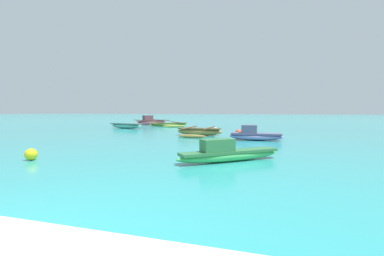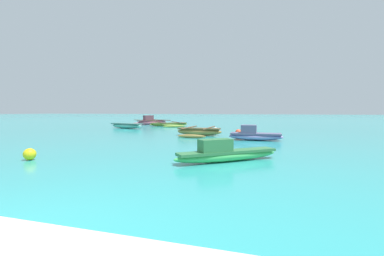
{
  "view_description": "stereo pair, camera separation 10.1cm",
  "coord_description": "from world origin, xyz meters",
  "px_view_note": "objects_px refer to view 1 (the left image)",
  "views": [
    {
      "loc": [
        2.83,
        -1.4,
        1.46
      ],
      "look_at": [
        -2.22,
        16.25,
        0.25
      ],
      "focal_mm": 24.0,
      "sensor_mm": 36.0,
      "label": 1
    },
    {
      "loc": [
        2.92,
        -1.37,
        1.46
      ],
      "look_at": [
        -2.22,
        16.25,
        0.25
      ],
      "focal_mm": 24.0,
      "sensor_mm": 36.0,
      "label": 2
    }
  ],
  "objects_px": {
    "mooring_buoy_0": "(239,133)",
    "mooring_buoy_2": "(215,130)",
    "moored_boat_0": "(255,135)",
    "moored_boat_3": "(228,153)",
    "moored_boat_1": "(126,126)",
    "mooring_buoy_1": "(31,154)",
    "moored_boat_5": "(199,131)",
    "moored_boat_2": "(168,124)",
    "moored_boat_4": "(151,122)"
  },
  "relations": [
    {
      "from": "moored_boat_5",
      "to": "moored_boat_4",
      "type": "bearing_deg",
      "value": 128.3
    },
    {
      "from": "moored_boat_1",
      "to": "mooring_buoy_0",
      "type": "relative_size",
      "value": 8.46
    },
    {
      "from": "moored_boat_1",
      "to": "moored_boat_3",
      "type": "bearing_deg",
      "value": -34.47
    },
    {
      "from": "moored_boat_1",
      "to": "mooring_buoy_1",
      "type": "height_order",
      "value": "moored_boat_1"
    },
    {
      "from": "moored_boat_3",
      "to": "mooring_buoy_1",
      "type": "height_order",
      "value": "moored_boat_3"
    },
    {
      "from": "moored_boat_4",
      "to": "moored_boat_3",
      "type": "bearing_deg",
      "value": -122.67
    },
    {
      "from": "moored_boat_5",
      "to": "moored_boat_2",
      "type": "bearing_deg",
      "value": 122.16
    },
    {
      "from": "moored_boat_0",
      "to": "mooring_buoy_1",
      "type": "bearing_deg",
      "value": -130.21
    },
    {
      "from": "mooring_buoy_2",
      "to": "moored_boat_0",
      "type": "bearing_deg",
      "value": -55.73
    },
    {
      "from": "moored_boat_3",
      "to": "mooring_buoy_0",
      "type": "height_order",
      "value": "moored_boat_3"
    },
    {
      "from": "moored_boat_3",
      "to": "moored_boat_5",
      "type": "height_order",
      "value": "moored_boat_3"
    },
    {
      "from": "mooring_buoy_1",
      "to": "mooring_buoy_0",
      "type": "bearing_deg",
      "value": 60.88
    },
    {
      "from": "moored_boat_3",
      "to": "mooring_buoy_2",
      "type": "xyz_separation_m",
      "value": [
        -2.26,
        9.93,
        -0.06
      ]
    },
    {
      "from": "moored_boat_1",
      "to": "moored_boat_5",
      "type": "height_order",
      "value": "moored_boat_5"
    },
    {
      "from": "mooring_buoy_1",
      "to": "mooring_buoy_2",
      "type": "height_order",
      "value": "mooring_buoy_1"
    },
    {
      "from": "moored_boat_0",
      "to": "moored_boat_3",
      "type": "xyz_separation_m",
      "value": [
        -0.54,
        -5.83,
        -0.03
      ]
    },
    {
      "from": "moored_boat_4",
      "to": "mooring_buoy_1",
      "type": "bearing_deg",
      "value": -138.98
    },
    {
      "from": "mooring_buoy_0",
      "to": "moored_boat_3",
      "type": "bearing_deg",
      "value": -86.59
    },
    {
      "from": "moored_boat_1",
      "to": "mooring_buoy_2",
      "type": "relative_size",
      "value": 9.6
    },
    {
      "from": "moored_boat_1",
      "to": "mooring_buoy_2",
      "type": "bearing_deg",
      "value": 0.76
    },
    {
      "from": "moored_boat_1",
      "to": "mooring_buoy_2",
      "type": "distance_m",
      "value": 8.29
    },
    {
      "from": "mooring_buoy_1",
      "to": "moored_boat_2",
      "type": "bearing_deg",
      "value": 98.01
    },
    {
      "from": "moored_boat_1",
      "to": "moored_boat_2",
      "type": "height_order",
      "value": "moored_boat_1"
    },
    {
      "from": "moored_boat_4",
      "to": "mooring_buoy_1",
      "type": "height_order",
      "value": "moored_boat_4"
    },
    {
      "from": "moored_boat_3",
      "to": "mooring_buoy_0",
      "type": "xyz_separation_m",
      "value": [
        -0.47,
        7.86,
        -0.04
      ]
    },
    {
      "from": "moored_boat_0",
      "to": "moored_boat_1",
      "type": "distance_m",
      "value": 12.43
    },
    {
      "from": "moored_boat_0",
      "to": "moored_boat_4",
      "type": "xyz_separation_m",
      "value": [
        -11.26,
        11.94,
        0.05
      ]
    },
    {
      "from": "moored_boat_4",
      "to": "moored_boat_5",
      "type": "distance_m",
      "value": 13.0
    },
    {
      "from": "moored_boat_3",
      "to": "moored_boat_5",
      "type": "xyz_separation_m",
      "value": [
        -2.77,
        7.49,
        0.0
      ]
    },
    {
      "from": "moored_boat_0",
      "to": "moored_boat_3",
      "type": "distance_m",
      "value": 5.85
    },
    {
      "from": "moored_boat_1",
      "to": "mooring_buoy_0",
      "type": "height_order",
      "value": "moored_boat_1"
    },
    {
      "from": "mooring_buoy_0",
      "to": "mooring_buoy_2",
      "type": "relative_size",
      "value": 1.13
    },
    {
      "from": "moored_boat_2",
      "to": "mooring_buoy_2",
      "type": "distance_m",
      "value": 8.6
    },
    {
      "from": "mooring_buoy_0",
      "to": "moored_boat_4",
      "type": "bearing_deg",
      "value": 136.0
    },
    {
      "from": "moored_boat_0",
      "to": "moored_boat_3",
      "type": "relative_size",
      "value": 0.92
    },
    {
      "from": "moored_boat_0",
      "to": "mooring_buoy_2",
      "type": "relative_size",
      "value": 7.65
    },
    {
      "from": "moored_boat_1",
      "to": "mooring_buoy_2",
      "type": "height_order",
      "value": "moored_boat_1"
    },
    {
      "from": "moored_boat_1",
      "to": "moored_boat_4",
      "type": "height_order",
      "value": "moored_boat_4"
    },
    {
      "from": "moored_boat_4",
      "to": "moored_boat_1",
      "type": "bearing_deg",
      "value": -149.59
    },
    {
      "from": "moored_boat_0",
      "to": "mooring_buoy_1",
      "type": "relative_size",
      "value": 7.56
    },
    {
      "from": "moored_boat_5",
      "to": "mooring_buoy_0",
      "type": "relative_size",
      "value": 8.37
    },
    {
      "from": "moored_boat_1",
      "to": "moored_boat_5",
      "type": "distance_m",
      "value": 8.74
    },
    {
      "from": "mooring_buoy_1",
      "to": "moored_boat_1",
      "type": "bearing_deg",
      "value": 109.19
    },
    {
      "from": "moored_boat_0",
      "to": "moored_boat_1",
      "type": "relative_size",
      "value": 0.8
    },
    {
      "from": "moored_boat_0",
      "to": "moored_boat_2",
      "type": "distance_m",
      "value": 13.52
    },
    {
      "from": "moored_boat_2",
      "to": "moored_boat_4",
      "type": "relative_size",
      "value": 1.01
    },
    {
      "from": "moored_boat_3",
      "to": "mooring_buoy_0",
      "type": "distance_m",
      "value": 7.88
    },
    {
      "from": "moored_boat_3",
      "to": "moored_boat_5",
      "type": "distance_m",
      "value": 7.98
    },
    {
      "from": "mooring_buoy_1",
      "to": "moored_boat_4",
      "type": "bearing_deg",
      "value": 104.81
    },
    {
      "from": "mooring_buoy_0",
      "to": "mooring_buoy_2",
      "type": "height_order",
      "value": "mooring_buoy_0"
    }
  ]
}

